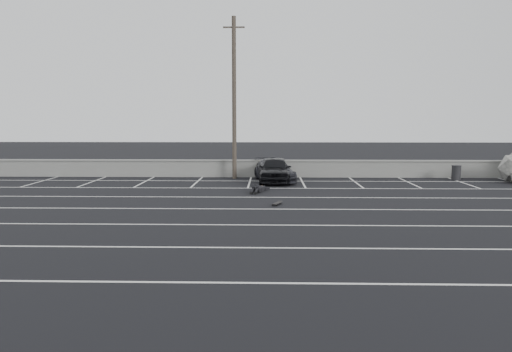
{
  "coord_description": "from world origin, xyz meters",
  "views": [
    {
      "loc": [
        -0.93,
        -16.57,
        3.58
      ],
      "look_at": [
        -1.5,
        5.85,
        1.0
      ],
      "focal_mm": 35.0,
      "sensor_mm": 36.0,
      "label": 1
    }
  ],
  "objects_px": {
    "trash_bin": "(456,173)",
    "skateboard": "(277,203)",
    "car_left": "(275,169)",
    "person": "(260,187)",
    "utility_pole": "(234,98)",
    "car_right": "(274,170)"
  },
  "relations": [
    {
      "from": "person",
      "to": "skateboard",
      "type": "relative_size",
      "value": 3.19
    },
    {
      "from": "trash_bin",
      "to": "skateboard",
      "type": "xyz_separation_m",
      "value": [
        -10.64,
        -8.74,
        -0.37
      ]
    },
    {
      "from": "utility_pole",
      "to": "skateboard",
      "type": "xyz_separation_m",
      "value": [
        2.4,
        -9.25,
        -4.75
      ]
    },
    {
      "from": "car_right",
      "to": "utility_pole",
      "type": "distance_m",
      "value": 5.0
    },
    {
      "from": "car_left",
      "to": "person",
      "type": "bearing_deg",
      "value": -101.63
    },
    {
      "from": "car_left",
      "to": "skateboard",
      "type": "xyz_separation_m",
      "value": [
        0.01,
        -7.59,
        -0.65
      ]
    },
    {
      "from": "utility_pole",
      "to": "person",
      "type": "relative_size",
      "value": 3.96
    },
    {
      "from": "skateboard",
      "to": "car_right",
      "type": "bearing_deg",
      "value": 112.15
    },
    {
      "from": "car_left",
      "to": "skateboard",
      "type": "distance_m",
      "value": 7.62
    },
    {
      "from": "car_left",
      "to": "skateboard",
      "type": "bearing_deg",
      "value": -89.26
    },
    {
      "from": "car_right",
      "to": "trash_bin",
      "type": "bearing_deg",
      "value": -7.66
    },
    {
      "from": "car_right",
      "to": "utility_pole",
      "type": "bearing_deg",
      "value": 138.51
    },
    {
      "from": "car_left",
      "to": "trash_bin",
      "type": "xyz_separation_m",
      "value": [
        10.64,
        1.15,
        -0.28
      ]
    },
    {
      "from": "trash_bin",
      "to": "skateboard",
      "type": "relative_size",
      "value": 1.16
    },
    {
      "from": "car_right",
      "to": "skateboard",
      "type": "distance_m",
      "value": 7.93
    },
    {
      "from": "skateboard",
      "to": "person",
      "type": "bearing_deg",
      "value": 123.3
    },
    {
      "from": "trash_bin",
      "to": "skateboard",
      "type": "distance_m",
      "value": 13.77
    },
    {
      "from": "trash_bin",
      "to": "car_right",
      "type": "bearing_deg",
      "value": -175.54
    },
    {
      "from": "car_left",
      "to": "person",
      "type": "height_order",
      "value": "car_left"
    },
    {
      "from": "person",
      "to": "car_left",
      "type": "bearing_deg",
      "value": 92.24
    },
    {
      "from": "trash_bin",
      "to": "person",
      "type": "xyz_separation_m",
      "value": [
        -11.43,
        -4.75,
        -0.22
      ]
    },
    {
      "from": "car_right",
      "to": "skateboard",
      "type": "bearing_deg",
      "value": -102.01
    }
  ]
}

